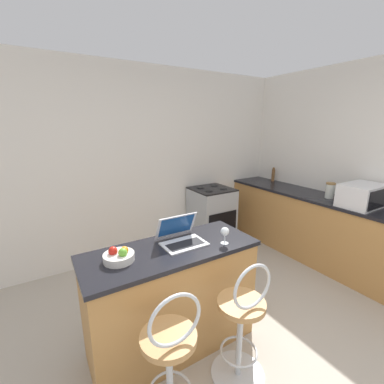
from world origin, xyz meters
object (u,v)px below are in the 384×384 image
laptop (181,236)px  storage_jar (330,190)px  bar_stool_near (171,363)px  pepper_mill (273,175)px  microwave (362,195)px  wine_glass_short (225,232)px  bar_stool_far (242,326)px  stove_range (211,217)px  fruit_bowl (119,256)px

laptop → storage_jar: 2.29m
bar_stool_near → pepper_mill: 3.45m
microwave → wine_glass_short: microwave is taller
storage_jar → laptop: bearing=-176.8°
bar_stool_far → stove_range: 2.23m
bar_stool_far → pepper_mill: 2.99m
fruit_bowl → bar_stool_near: bearing=-77.7°
microwave → wine_glass_short: size_ratio=3.70×
wine_glass_short → pepper_mill: bearing=33.5°
bar_stool_near → pepper_mill: pepper_mill is taller
laptop → pepper_mill: bearing=26.6°
bar_stool_near → microwave: microwave is taller
storage_jar → pepper_mill: 1.12m
microwave → storage_jar: 0.40m
laptop → wine_glass_short: bearing=-36.1°
pepper_mill → laptop: bearing=-153.4°
storage_jar → wine_glass_short: 2.03m
stove_range → pepper_mill: (1.19, -0.11, 0.56)m
bar_stool_near → laptop: laptop is taller
pepper_mill → storage_jar: bearing=-99.4°
laptop → wine_glass_short: 0.36m
pepper_mill → fruit_bowl: bearing=-156.9°
bar_stool_near → storage_jar: storage_jar is taller
bar_stool_near → pepper_mill: bearing=32.4°
bar_stool_near → wine_glass_short: (0.68, 0.37, 0.55)m
laptop → storage_jar: bearing=3.2°
bar_stool_near → storage_jar: (2.69, 0.71, 0.56)m
bar_stool_far → microwave: size_ratio=1.89×
bar_stool_near → fruit_bowl: 0.74m
bar_stool_far → fruit_bowl: bearing=141.5°
bar_stool_far → microwave: 2.19m
storage_jar → wine_glass_short: size_ratio=1.46×
laptop → stove_range: bearing=46.5°
stove_range → storage_jar: 1.68m
microwave → wine_glass_short: bearing=178.2°
laptop → wine_glass_short: laptop is taller
stove_range → fruit_bowl: fruit_bowl is taller
laptop → pepper_mill: size_ratio=1.46×
bar_stool_far → laptop: 0.79m
wine_glass_short → fruit_bowl: size_ratio=0.65×
wine_glass_short → fruit_bowl: (-0.80, 0.17, -0.06)m
wine_glass_short → laptop: bearing=143.9°
microwave → stove_range: (-0.98, 1.62, -0.59)m
microwave → wine_glass_short: 1.97m
bar_stool_far → storage_jar: bearing=18.5°
bar_stool_far → fruit_bowl: 1.00m
bar_stool_far → stove_range: (1.12, 1.93, 0.00)m
laptop → bar_stool_near: bearing=-124.3°
bar_stool_far → wine_glass_short: size_ratio=7.01×
bar_stool_far → laptop: laptop is taller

